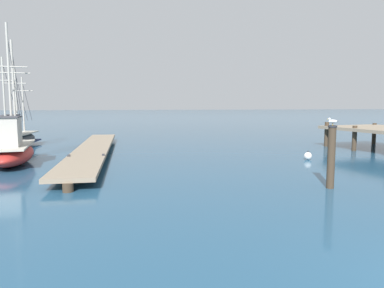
# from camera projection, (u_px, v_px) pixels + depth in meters

# --- Properties ---
(floating_dock) EXTENTS (2.58, 18.08, 0.53)m
(floating_dock) POSITION_uv_depth(u_px,v_px,m) (93.00, 149.00, 20.42)
(floating_dock) COLOR gray
(floating_dock) RESTS_ON ground
(fishing_boat_0) EXTENTS (1.98, 7.06, 5.78)m
(fishing_boat_0) POSITION_uv_depth(u_px,v_px,m) (16.00, 138.00, 23.79)
(fishing_boat_0) COLOR black
(fishing_boat_0) RESTS_ON ground
(fishing_boat_1) EXTENTS (2.38, 6.95, 6.78)m
(fishing_boat_1) POSITION_uv_depth(u_px,v_px,m) (12.00, 149.00, 17.11)
(fishing_boat_1) COLOR #AD2823
(fishing_boat_1) RESTS_ON ground
(pier_platform) EXTENTS (5.82, 6.54, 1.87)m
(pier_platform) POSITION_uv_depth(u_px,v_px,m) (381.00, 130.00, 22.93)
(pier_platform) COLOR gray
(pier_platform) RESTS_ON ground
(mooring_piling) EXTENTS (0.30, 0.30, 2.18)m
(mooring_piling) POSITION_uv_depth(u_px,v_px,m) (331.00, 156.00, 12.18)
(mooring_piling) COLOR #3D3023
(mooring_piling) RESTS_ON ground
(perched_seagull) EXTENTS (0.38, 0.20, 0.26)m
(perched_seagull) POSITION_uv_depth(u_px,v_px,m) (333.00, 121.00, 12.05)
(perched_seagull) COLOR gold
(perched_seagull) RESTS_ON mooring_piling
(mooring_buoy) EXTENTS (0.41, 0.41, 0.48)m
(mooring_buoy) POSITION_uv_depth(u_px,v_px,m) (308.00, 156.00, 18.64)
(mooring_buoy) COLOR silver
(mooring_buoy) RESTS_ON ground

